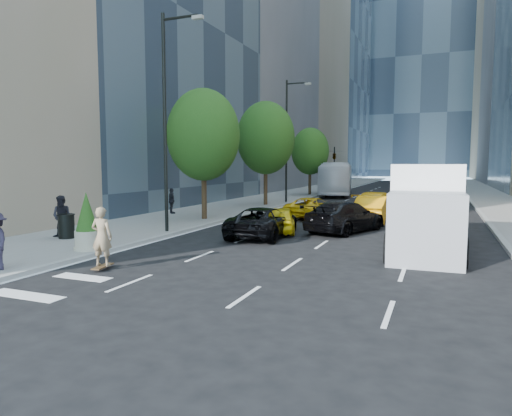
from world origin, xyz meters
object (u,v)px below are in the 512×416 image
at_px(trash_can, 66,227).
at_px(black_sedan_lincoln, 263,222).
at_px(skateboarder, 102,241).
at_px(planter_shrub, 87,222).
at_px(city_bus, 336,179).
at_px(box_truck, 426,207).
at_px(black_sedan_mercedes, 345,217).

bearing_deg(trash_can, black_sedan_lincoln, 30.96).
bearing_deg(trash_can, skateboarder, -35.71).
height_order(skateboarder, planter_shrub, planter_shrub).
bearing_deg(city_bus, black_sedan_lincoln, -93.92).
xyz_separation_m(black_sedan_lincoln, planter_shrub, (-4.61, -6.14, 0.49)).
bearing_deg(box_truck, black_sedan_mercedes, 135.10).
bearing_deg(planter_shrub, black_sedan_mercedes, 49.16).
xyz_separation_m(black_sedan_lincoln, trash_can, (-7.33, -4.40, -0.03)).
height_order(skateboarder, trash_can, skateboarder).
height_order(skateboarder, box_truck, box_truck).
height_order(city_bus, trash_can, city_bus).
distance_m(skateboarder, trash_can, 6.17).
bearing_deg(skateboarder, box_truck, -152.39).
relative_size(skateboarder, black_sedan_lincoln, 0.38).
distance_m(black_sedan_mercedes, city_bus, 26.70).
height_order(box_truck, planter_shrub, box_truck).
distance_m(skateboarder, box_truck, 11.86).
bearing_deg(black_sedan_mercedes, skateboarder, 81.95).
distance_m(box_truck, planter_shrub, 12.82).
distance_m(skateboarder, black_sedan_lincoln, 8.33).
bearing_deg(planter_shrub, trash_can, 147.42).
distance_m(city_bus, trash_can, 33.60).
relative_size(black_sedan_lincoln, trash_can, 4.93).
bearing_deg(box_truck, city_bus, 106.72).
xyz_separation_m(black_sedan_lincoln, box_truck, (6.98, -0.69, 1.00)).
relative_size(black_sedan_lincoln, city_bus, 0.39).
height_order(black_sedan_lincoln, planter_shrub, planter_shrub).
bearing_deg(box_truck, black_sedan_lincoln, 172.78).
relative_size(black_sedan_mercedes, planter_shrub, 2.41).
bearing_deg(planter_shrub, black_sedan_lincoln, 53.10).
relative_size(skateboarder, box_truck, 0.27).
bearing_deg(box_truck, planter_shrub, -156.41).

